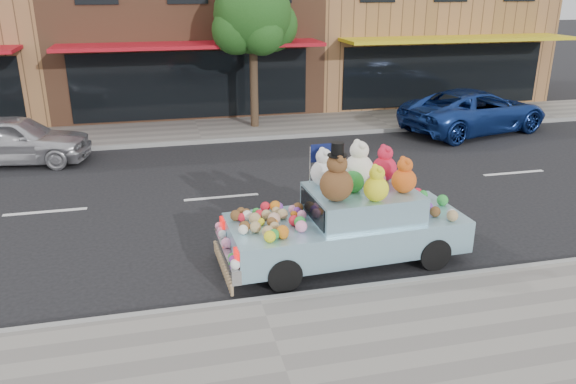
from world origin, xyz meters
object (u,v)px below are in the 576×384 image
object	(u,v)px
street_tree	(253,21)
art_car	(347,219)
car_blue	(475,111)
car_silver	(15,140)

from	to	relation	value
street_tree	art_car	xyz separation A→B (m)	(-0.16, -10.33, -2.88)
street_tree	car_blue	world-z (taller)	street_tree
car_blue	art_car	world-z (taller)	art_car
street_tree	car_silver	distance (m)	8.32
car_silver	street_tree	bearing A→B (deg)	-62.39
car_silver	car_blue	world-z (taller)	car_blue
car_silver	car_blue	size ratio (longest dim) A/B	0.77
street_tree	car_blue	xyz separation A→B (m)	(7.32, -2.16, -2.96)
street_tree	car_silver	size ratio (longest dim) A/B	1.27
street_tree	car_silver	bearing A→B (deg)	-161.88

